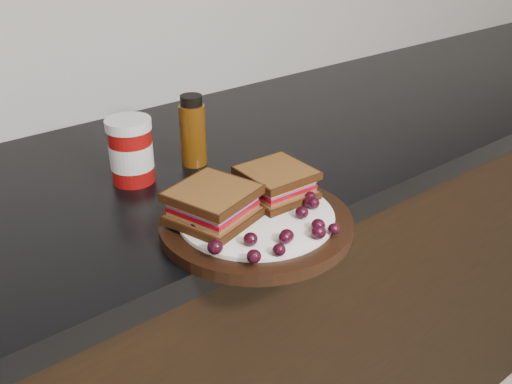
% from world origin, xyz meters
% --- Properties ---
extents(base_cabinets, '(3.96, 0.58, 0.86)m').
position_xyz_m(base_cabinets, '(0.00, 1.70, 0.43)').
color(base_cabinets, black).
rests_on(base_cabinets, ground_plane).
extents(countertop, '(3.98, 0.60, 0.04)m').
position_xyz_m(countertop, '(0.00, 1.70, 0.88)').
color(countertop, black).
rests_on(countertop, base_cabinets).
extents(plate, '(0.28, 0.28, 0.02)m').
position_xyz_m(plate, '(-0.09, 1.44, 0.91)').
color(plate, black).
rests_on(plate, countertop).
extents(sandwich_left, '(0.13, 0.13, 0.05)m').
position_xyz_m(sandwich_left, '(-0.15, 1.46, 0.95)').
color(sandwich_left, brown).
rests_on(sandwich_left, plate).
extents(sandwich_right, '(0.10, 0.10, 0.04)m').
position_xyz_m(sandwich_right, '(-0.04, 1.46, 0.95)').
color(sandwich_right, brown).
rests_on(sandwich_right, plate).
extents(grape_0, '(0.02, 0.02, 0.02)m').
position_xyz_m(grape_0, '(-0.20, 1.39, 0.93)').
color(grape_0, black).
rests_on(grape_0, plate).
extents(grape_1, '(0.02, 0.02, 0.02)m').
position_xyz_m(grape_1, '(-0.15, 1.38, 0.93)').
color(grape_1, black).
rests_on(grape_1, plate).
extents(grape_2, '(0.02, 0.02, 0.02)m').
position_xyz_m(grape_2, '(-0.17, 1.34, 0.93)').
color(grape_2, black).
rests_on(grape_2, plate).
extents(grape_3, '(0.02, 0.02, 0.02)m').
position_xyz_m(grape_3, '(-0.14, 1.34, 0.93)').
color(grape_3, black).
rests_on(grape_3, plate).
extents(grape_4, '(0.02, 0.02, 0.02)m').
position_xyz_m(grape_4, '(-0.11, 1.36, 0.93)').
color(grape_4, black).
rests_on(grape_4, plate).
extents(grape_5, '(0.02, 0.02, 0.02)m').
position_xyz_m(grape_5, '(-0.11, 1.35, 0.93)').
color(grape_5, black).
rests_on(grape_5, plate).
extents(grape_6, '(0.02, 0.02, 0.02)m').
position_xyz_m(grape_6, '(-0.07, 1.34, 0.93)').
color(grape_6, black).
rests_on(grape_6, plate).
extents(grape_7, '(0.02, 0.02, 0.02)m').
position_xyz_m(grape_7, '(-0.05, 1.33, 0.93)').
color(grape_7, black).
rests_on(grape_7, plate).
extents(grape_8, '(0.02, 0.02, 0.02)m').
position_xyz_m(grape_8, '(-0.06, 1.35, 0.93)').
color(grape_8, black).
rests_on(grape_8, plate).
extents(grape_9, '(0.02, 0.02, 0.02)m').
position_xyz_m(grape_9, '(-0.05, 1.39, 0.93)').
color(grape_9, black).
rests_on(grape_9, plate).
extents(grape_10, '(0.02, 0.02, 0.02)m').
position_xyz_m(grape_10, '(-0.02, 1.40, 0.93)').
color(grape_10, black).
rests_on(grape_10, plate).
extents(grape_11, '(0.02, 0.02, 0.02)m').
position_xyz_m(grape_11, '(-0.02, 1.41, 0.93)').
color(grape_11, black).
rests_on(grape_11, plate).
extents(grape_12, '(0.02, 0.02, 0.02)m').
position_xyz_m(grape_12, '(-0.01, 1.41, 0.93)').
color(grape_12, black).
rests_on(grape_12, plate).
extents(grape_13, '(0.02, 0.02, 0.02)m').
position_xyz_m(grape_13, '(-0.00, 1.46, 0.93)').
color(grape_13, black).
rests_on(grape_13, plate).
extents(grape_14, '(0.02, 0.02, 0.02)m').
position_xyz_m(grape_14, '(-0.02, 1.47, 0.93)').
color(grape_14, black).
rests_on(grape_14, plate).
extents(grape_15, '(0.02, 0.02, 0.02)m').
position_xyz_m(grape_15, '(-0.05, 1.47, 0.93)').
color(grape_15, black).
rests_on(grape_15, plate).
extents(grape_16, '(0.02, 0.02, 0.02)m').
position_xyz_m(grape_16, '(-0.16, 1.49, 0.93)').
color(grape_16, black).
rests_on(grape_16, plate).
extents(grape_17, '(0.02, 0.02, 0.02)m').
position_xyz_m(grape_17, '(-0.15, 1.47, 0.93)').
color(grape_17, black).
rests_on(grape_17, plate).
extents(grape_18, '(0.02, 0.02, 0.02)m').
position_xyz_m(grape_18, '(-0.19, 1.45, 0.93)').
color(grape_18, black).
rests_on(grape_18, plate).
extents(grape_19, '(0.02, 0.02, 0.02)m').
position_xyz_m(grape_19, '(-0.17, 1.44, 0.93)').
color(grape_19, black).
rests_on(grape_19, plate).
extents(grape_20, '(0.02, 0.02, 0.02)m').
position_xyz_m(grape_20, '(-0.16, 1.42, 0.93)').
color(grape_20, black).
rests_on(grape_20, plate).
extents(grape_21, '(0.02, 0.02, 0.01)m').
position_xyz_m(grape_21, '(-0.14, 1.46, 0.93)').
color(grape_21, black).
rests_on(grape_21, plate).
extents(grape_22, '(0.02, 0.02, 0.02)m').
position_xyz_m(grape_22, '(-0.16, 1.46, 0.93)').
color(grape_22, black).
rests_on(grape_22, plate).
extents(grape_23, '(0.02, 0.02, 0.02)m').
position_xyz_m(grape_23, '(-0.18, 1.46, 0.93)').
color(grape_23, black).
rests_on(grape_23, plate).
extents(condiment_jar, '(0.08, 0.08, 0.11)m').
position_xyz_m(condiment_jar, '(-0.16, 1.69, 0.96)').
color(condiment_jar, maroon).
rests_on(condiment_jar, countertop).
extents(oil_bottle, '(0.06, 0.06, 0.13)m').
position_xyz_m(oil_bottle, '(-0.04, 1.68, 0.96)').
color(oil_bottle, '#532C08').
rests_on(oil_bottle, countertop).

